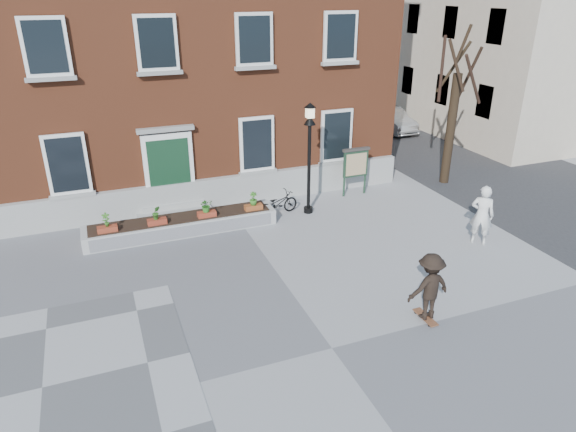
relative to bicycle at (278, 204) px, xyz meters
name	(u,v)px	position (x,y,z in m)	size (l,w,h in m)	color
ground	(332,348)	(-1.43, -7.37, -0.42)	(100.00, 100.00, 0.00)	gray
checker_patch	(42,388)	(-7.43, -6.37, -0.42)	(6.00, 6.00, 0.01)	#565658
bicycle	(278,204)	(0.00, 0.00, 0.00)	(0.56, 1.61, 0.85)	black
parked_car	(390,120)	(9.88, 8.64, 0.21)	(1.35, 3.87, 1.28)	silver
bystander	(482,215)	(5.14, -4.35, 0.54)	(0.70, 0.46, 1.92)	white
brick_building	(137,17)	(-3.43, 6.60, 5.88)	(18.40, 10.85, 12.60)	brown
planter_assembly	(182,224)	(-3.41, -0.20, -0.12)	(6.20, 1.12, 1.15)	beige
bare_tree	(453,115)	(7.58, 0.64, 2.37)	(1.83, 1.83, 6.16)	black
lamp_post	(309,144)	(1.09, -0.20, 2.12)	(0.40, 0.40, 3.93)	black
notice_board	(356,164)	(3.43, 0.73, 0.84)	(1.10, 0.16, 1.87)	#1A3523
skateboarder	(429,287)	(1.17, -7.20, 0.50)	(1.12, 0.78, 1.78)	brown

